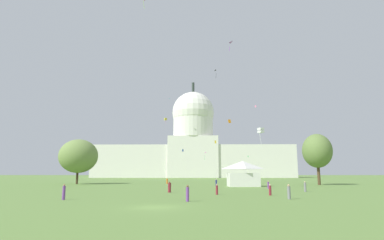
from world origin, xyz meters
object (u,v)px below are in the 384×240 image
(person_purple_front_center, at_px, (188,194))
(kite_white_low, at_px, (261,130))
(person_grey_mid_left, at_px, (289,192))
(person_orange_back_left, at_px, (167,181))
(person_purple_near_tree_east, at_px, (268,185))
(kite_orange_low, at_px, (230,121))
(kite_black_high, at_px, (217,71))
(kite_violet_mid, at_px, (229,44))
(person_navy_aisle_center, at_px, (216,183))
(person_purple_front_left, at_px, (64,192))
(person_maroon_edge_east, at_px, (270,190))
(kite_green_low, at_px, (248,156))
(tree_west_mid, at_px, (78,156))
(kite_pink_mid, at_px, (256,106))
(tree_east_far, at_px, (317,151))
(kite_gold_low, at_px, (215,142))
(kite_yellow_mid, at_px, (166,119))
(kite_blue_low, at_px, (183,150))
(person_maroon_back_center, at_px, (169,187))
(kite_cyan_high, at_px, (169,99))
(event_tent, at_px, (243,174))
(person_grey_back_right, at_px, (305,187))
(kite_red_high, at_px, (144,0))
(capitol_building, at_px, (193,148))
(person_maroon_mid_right, at_px, (217,190))

(person_purple_front_center, height_order, kite_white_low, kite_white_low)
(person_grey_mid_left, relative_size, person_orange_back_left, 1.05)
(person_purple_near_tree_east, relative_size, kite_orange_low, 1.45)
(kite_black_high, height_order, kite_violet_mid, kite_black_high)
(person_navy_aisle_center, bearing_deg, person_purple_front_left, 146.64)
(person_purple_near_tree_east, relative_size, person_maroon_edge_east, 1.00)
(person_orange_back_left, bearing_deg, person_maroon_edge_east, 53.26)
(kite_black_high, bearing_deg, kite_green_low, -27.77)
(person_purple_front_left, xyz_separation_m, kite_white_low, (28.81, 30.44, 11.18))
(person_navy_aisle_center, xyz_separation_m, kite_black_high, (4.07, 56.72, 45.63))
(tree_west_mid, bearing_deg, person_navy_aisle_center, -19.56)
(kite_orange_low, distance_m, kite_pink_mid, 59.03)
(tree_east_far, distance_m, person_purple_near_tree_east, 27.17)
(kite_green_low, distance_m, kite_violet_mid, 111.29)
(person_maroon_edge_east, distance_m, kite_white_low, 25.76)
(person_navy_aisle_center, xyz_separation_m, kite_gold_low, (2.42, 43.93, 13.69))
(kite_green_low, distance_m, kite_yellow_mid, 54.56)
(kite_blue_low, height_order, kite_black_high, kite_black_high)
(person_maroon_back_center, height_order, person_orange_back_left, person_maroon_back_center)
(person_maroon_back_center, bearing_deg, kite_violet_mid, 42.70)
(kite_cyan_high, bearing_deg, event_tent, 89.80)
(person_purple_near_tree_east, bearing_deg, tree_west_mid, -113.23)
(kite_black_high, bearing_deg, tree_west_mid, 130.98)
(person_orange_back_left, xyz_separation_m, kite_pink_mid, (34.14, 46.85, 31.27))
(tree_east_far, distance_m, kite_gold_low, 43.59)
(person_grey_mid_left, xyz_separation_m, person_maroon_back_center, (-15.05, 12.35, -0.02))
(person_navy_aisle_center, xyz_separation_m, person_purple_front_left, (-19.48, -36.68, 0.05))
(kite_blue_low, xyz_separation_m, kite_white_low, (21.69, -103.07, -3.03))
(person_purple_near_tree_east, distance_m, person_navy_aisle_center, 14.78)
(kite_orange_low, bearing_deg, person_maroon_edge_east, -68.63)
(person_navy_aisle_center, relative_size, kite_gold_low, 1.52)
(person_purple_near_tree_east, height_order, person_grey_back_right, person_grey_back_right)
(kite_black_high, xyz_separation_m, kite_yellow_mid, (-24.42, 23.76, -16.89))
(kite_red_high, bearing_deg, capitol_building, 49.97)
(capitol_building, distance_m, person_grey_mid_left, 167.32)
(person_purple_front_left, bearing_deg, kite_pink_mid, -152.69)
(tree_east_far, bearing_deg, person_purple_front_center, -124.32)
(tree_west_mid, xyz_separation_m, person_maroon_mid_right, (35.74, -41.00, -6.89))
(person_purple_front_center, relative_size, person_grey_back_right, 1.04)
(tree_east_far, distance_m, kite_black_high, 65.57)
(tree_west_mid, distance_m, kite_gold_low, 50.64)
(person_navy_aisle_center, height_order, person_purple_front_left, person_purple_front_left)
(kite_orange_low, height_order, kite_pink_mid, kite_pink_mid)
(event_tent, distance_m, person_purple_front_center, 38.64)
(kite_orange_low, bearing_deg, tree_east_far, 19.18)
(person_maroon_back_center, height_order, kite_green_low, kite_green_low)
(kite_violet_mid, xyz_separation_m, kite_red_high, (-23.68, 13.93, 20.23))
(kite_cyan_high, xyz_separation_m, kite_pink_mid, (42.58, -44.86, -14.20))
(person_grey_back_right, bearing_deg, kite_black_high, 170.68)
(person_grey_back_right, height_order, kite_blue_low, kite_blue_low)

